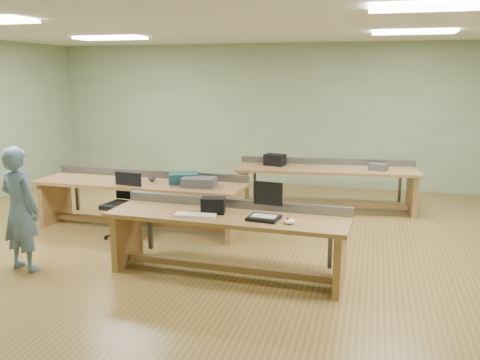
{
  "coord_description": "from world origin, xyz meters",
  "views": [
    {
      "loc": [
        2.02,
        -6.73,
        2.36
      ],
      "look_at": [
        0.39,
        -0.6,
        1.04
      ],
      "focal_mm": 38.0,
      "sensor_mm": 36.0,
      "label": 1
    }
  ],
  "objects_px": {
    "parts_bin_teal": "(184,178)",
    "drinks_can": "(138,178)",
    "workbench_back": "(326,178)",
    "parts_bin_grey": "(199,182)",
    "workbench_mid": "(141,193)",
    "laptop_base": "(264,218)",
    "camera_bag": "(213,205)",
    "mug": "(152,178)",
    "task_chair": "(123,214)",
    "person": "(20,209)",
    "workbench_front": "(228,230)"
  },
  "relations": [
    {
      "from": "workbench_back",
      "to": "parts_bin_teal",
      "type": "xyz_separation_m",
      "value": [
        -1.96,
        -1.84,
        0.26
      ]
    },
    {
      "from": "task_chair",
      "to": "parts_bin_teal",
      "type": "distance_m",
      "value": 1.04
    },
    {
      "from": "person",
      "to": "laptop_base",
      "type": "distance_m",
      "value": 2.95
    },
    {
      "from": "workbench_front",
      "to": "task_chair",
      "type": "relative_size",
      "value": 3.05
    },
    {
      "from": "camera_bag",
      "to": "task_chair",
      "type": "bearing_deg",
      "value": 140.16
    },
    {
      "from": "workbench_mid",
      "to": "mug",
      "type": "xyz_separation_m",
      "value": [
        0.16,
        0.05,
        0.23
      ]
    },
    {
      "from": "parts_bin_teal",
      "to": "drinks_can",
      "type": "height_order",
      "value": "parts_bin_teal"
    },
    {
      "from": "parts_bin_grey",
      "to": "workbench_front",
      "type": "bearing_deg",
      "value": -58.12
    },
    {
      "from": "workbench_back",
      "to": "camera_bag",
      "type": "bearing_deg",
      "value": -112.3
    },
    {
      "from": "camera_bag",
      "to": "mug",
      "type": "bearing_deg",
      "value": 124.49
    },
    {
      "from": "camera_bag",
      "to": "workbench_back",
      "type": "bearing_deg",
      "value": 63.22
    },
    {
      "from": "task_chair",
      "to": "mug",
      "type": "distance_m",
      "value": 0.73
    },
    {
      "from": "parts_bin_teal",
      "to": "drinks_can",
      "type": "bearing_deg",
      "value": -170.54
    },
    {
      "from": "laptop_base",
      "to": "parts_bin_grey",
      "type": "distance_m",
      "value": 1.93
    },
    {
      "from": "task_chair",
      "to": "laptop_base",
      "type": "bearing_deg",
      "value": -17.0
    },
    {
      "from": "workbench_front",
      "to": "person",
      "type": "relative_size",
      "value": 1.88
    },
    {
      "from": "workbench_front",
      "to": "workbench_back",
      "type": "distance_m",
      "value": 3.45
    },
    {
      "from": "drinks_can",
      "to": "task_chair",
      "type": "bearing_deg",
      "value": -97.19
    },
    {
      "from": "camera_bag",
      "to": "parts_bin_grey",
      "type": "bearing_deg",
      "value": 105.92
    },
    {
      "from": "drinks_can",
      "to": "camera_bag",
      "type": "bearing_deg",
      "value": -40.1
    },
    {
      "from": "workbench_mid",
      "to": "person",
      "type": "bearing_deg",
      "value": -107.9
    },
    {
      "from": "mug",
      "to": "parts_bin_grey",
      "type": "bearing_deg",
      "value": -11.54
    },
    {
      "from": "workbench_mid",
      "to": "task_chair",
      "type": "xyz_separation_m",
      "value": [
        -0.07,
        -0.47,
        -0.22
      ]
    },
    {
      "from": "person",
      "to": "drinks_can",
      "type": "height_order",
      "value": "person"
    },
    {
      "from": "drinks_can",
      "to": "person",
      "type": "bearing_deg",
      "value": -108.77
    },
    {
      "from": "workbench_front",
      "to": "mug",
      "type": "relative_size",
      "value": 23.57
    },
    {
      "from": "task_chair",
      "to": "parts_bin_grey",
      "type": "xyz_separation_m",
      "value": [
        1.06,
        0.35,
        0.47
      ]
    },
    {
      "from": "task_chair",
      "to": "parts_bin_teal",
      "type": "relative_size",
      "value": 2.19
    },
    {
      "from": "camera_bag",
      "to": "mug",
      "type": "relative_size",
      "value": 2.25
    },
    {
      "from": "workbench_back",
      "to": "parts_bin_teal",
      "type": "height_order",
      "value": "parts_bin_teal"
    },
    {
      "from": "workbench_mid",
      "to": "camera_bag",
      "type": "bearing_deg",
      "value": -40.7
    },
    {
      "from": "laptop_base",
      "to": "drinks_can",
      "type": "xyz_separation_m",
      "value": [
        -2.29,
        1.51,
        0.04
      ]
    },
    {
      "from": "laptop_base",
      "to": "camera_bag",
      "type": "bearing_deg",
      "value": 176.8
    },
    {
      "from": "workbench_back",
      "to": "mug",
      "type": "bearing_deg",
      "value": -148.79
    },
    {
      "from": "parts_bin_teal",
      "to": "mug",
      "type": "distance_m",
      "value": 0.52
    },
    {
      "from": "workbench_back",
      "to": "person",
      "type": "bearing_deg",
      "value": -136.28
    },
    {
      "from": "workbench_back",
      "to": "mug",
      "type": "relative_size",
      "value": 26.16
    },
    {
      "from": "workbench_front",
      "to": "parts_bin_grey",
      "type": "height_order",
      "value": "parts_bin_grey"
    },
    {
      "from": "laptop_base",
      "to": "mug",
      "type": "bearing_deg",
      "value": 149.57
    },
    {
      "from": "workbench_back",
      "to": "parts_bin_grey",
      "type": "bearing_deg",
      "value": -134.86
    },
    {
      "from": "workbench_mid",
      "to": "drinks_can",
      "type": "height_order",
      "value": "drinks_can"
    },
    {
      "from": "parts_bin_grey",
      "to": "mug",
      "type": "xyz_separation_m",
      "value": [
        -0.83,
        0.17,
        -0.02
      ]
    },
    {
      "from": "workbench_back",
      "to": "laptop_base",
      "type": "distance_m",
      "value": 3.49
    },
    {
      "from": "mug",
      "to": "drinks_can",
      "type": "height_order",
      "value": "drinks_can"
    },
    {
      "from": "workbench_mid",
      "to": "task_chair",
      "type": "relative_size",
      "value": 3.45
    },
    {
      "from": "workbench_mid",
      "to": "laptop_base",
      "type": "height_order",
      "value": "workbench_mid"
    },
    {
      "from": "camera_bag",
      "to": "parts_bin_teal",
      "type": "xyz_separation_m",
      "value": [
        -0.96,
        1.51,
        -0.02
      ]
    },
    {
      "from": "workbench_back",
      "to": "task_chair",
      "type": "distance_m",
      "value": 3.61
    },
    {
      "from": "workbench_front",
      "to": "parts_bin_teal",
      "type": "relative_size",
      "value": 6.67
    },
    {
      "from": "workbench_front",
      "to": "mug",
      "type": "height_order",
      "value": "workbench_front"
    }
  ]
}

